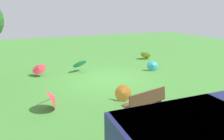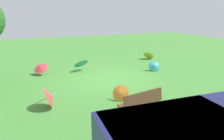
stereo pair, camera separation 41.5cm
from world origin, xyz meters
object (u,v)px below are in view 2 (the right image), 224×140
park_bench (141,103)px  parasol_orange_1 (120,93)px  parasol_red_0 (41,67)px  parasol_teal_0 (154,66)px  parasol_teal_2 (81,63)px  parasol_yellow_0 (149,55)px  parasol_red_2 (50,97)px

park_bench → parasol_orange_1: (0.16, -1.39, -0.14)m
park_bench → parasol_red_0: bearing=-65.6°
parasol_teal_0 → parasol_orange_1: (3.65, 3.21, 0.00)m
parasol_red_0 → parasol_teal_0: size_ratio=1.24×
parasol_teal_0 → parasol_orange_1: bearing=41.3°
parasol_teal_0 → parasol_teal_2: parasol_teal_2 is taller
parasol_yellow_0 → parasol_teal_2: size_ratio=0.99×
parasol_teal_2 → park_bench: bearing=95.0°
parasol_yellow_0 → park_bench: bearing=57.0°
parasol_teal_0 → parasol_yellow_0: bearing=-115.7°
park_bench → parasol_orange_1: size_ratio=2.15×
park_bench → parasol_teal_0: bearing=-127.3°
parasol_red_0 → parasol_orange_1: size_ratio=1.33×
parasol_teal_0 → parasol_red_2: bearing=23.9°
park_bench → parasol_red_2: bearing=-32.5°
parasol_red_0 → parasol_teal_0: bearing=165.1°
park_bench → parasol_red_0: park_bench is taller
parasol_teal_2 → parasol_teal_0: bearing=157.1°
park_bench → parasol_teal_0: (-3.50, -4.59, -0.14)m
parasol_teal_0 → parasol_red_2: parasol_red_2 is taller
parasol_yellow_0 → parasol_red_0: size_ratio=0.99×
parasol_yellow_0 → parasol_teal_2: 5.67m
parasol_red_0 → parasol_teal_0: parasol_red_0 is taller
parasol_orange_1 → parasol_red_2: bearing=-8.6°
parasol_red_2 → parasol_orange_1: parasol_red_2 is taller
parasol_red_0 → parasol_red_2: parasol_red_2 is taller
parasol_teal_2 → parasol_orange_1: parasol_teal_2 is taller
parasol_teal_2 → parasol_red_0: bearing=0.5°
park_bench → parasol_yellow_0: (-4.96, -7.63, -0.13)m
parasol_orange_1 → parasol_red_0: bearing=-61.2°
parasol_red_0 → parasol_teal_2: parasol_teal_2 is taller
parasol_red_2 → parasol_orange_1: bearing=171.4°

